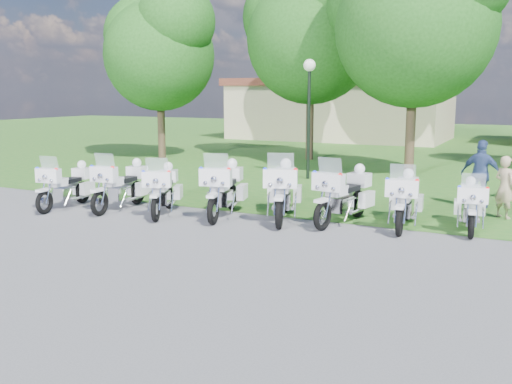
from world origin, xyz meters
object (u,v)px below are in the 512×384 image
at_px(motorcycle_2, 163,189).
at_px(lamp_post, 309,90).
at_px(motorcycle_7, 471,205).
at_px(bystander_a, 505,187).
at_px(motorcycle_1, 122,185).
at_px(bystander_c, 481,174).
at_px(motorcycle_0, 67,185).
at_px(motorcycle_4, 283,190).
at_px(motorcycle_6, 405,199).
at_px(motorcycle_3, 225,188).
at_px(motorcycle_5, 344,194).

height_order(motorcycle_2, lamp_post, lamp_post).
distance_m(motorcycle_7, bystander_a, 1.82).
bearing_deg(motorcycle_1, lamp_post, -113.22).
bearing_deg(bystander_a, motorcycle_7, 107.16).
xyz_separation_m(motorcycle_1, bystander_a, (9.42, 3.39, 0.12)).
xyz_separation_m(motorcycle_1, bystander_c, (8.75, 4.50, 0.27)).
xyz_separation_m(motorcycle_0, motorcycle_1, (1.49, 0.54, 0.04)).
relative_size(motorcycle_1, motorcycle_7, 1.14).
relative_size(motorcycle_1, bystander_a, 1.51).
distance_m(motorcycle_0, motorcycle_4, 6.10).
relative_size(lamp_post, bystander_a, 2.73).
bearing_deg(motorcycle_6, bystander_c, -120.19).
distance_m(motorcycle_0, motorcycle_6, 9.06).
relative_size(motorcycle_3, bystander_c, 1.33).
relative_size(motorcycle_2, motorcycle_6, 0.92).
relative_size(motorcycle_6, motorcycle_7, 1.12).
relative_size(motorcycle_3, bystander_a, 1.58).
height_order(motorcycle_5, bystander_c, bystander_c).
bearing_deg(motorcycle_0, motorcycle_1, -167.19).
relative_size(motorcycle_2, lamp_post, 0.50).
relative_size(motorcycle_3, lamp_post, 0.58).
height_order(motorcycle_0, motorcycle_6, motorcycle_6).
bearing_deg(bystander_c, motorcycle_6, 80.33).
distance_m(motorcycle_1, motorcycle_2, 1.40).
height_order(motorcycle_2, motorcycle_4, motorcycle_4).
height_order(motorcycle_1, motorcycle_4, motorcycle_4).
bearing_deg(motorcycle_7, bystander_a, -118.01).
distance_m(bystander_a, bystander_c, 1.30).
bearing_deg(motorcycle_5, bystander_c, -119.48).
distance_m(motorcycle_2, motorcycle_5, 4.70).
relative_size(motorcycle_0, lamp_post, 0.52).
distance_m(motorcycle_7, bystander_c, 2.84).
bearing_deg(motorcycle_0, motorcycle_5, -174.43).
relative_size(bystander_a, bystander_c, 0.85).
bearing_deg(motorcycle_1, motorcycle_3, -175.29).
relative_size(motorcycle_0, motorcycle_4, 0.89).
relative_size(motorcycle_0, motorcycle_1, 0.94).
height_order(motorcycle_6, motorcycle_7, motorcycle_6).
xyz_separation_m(bystander_a, bystander_c, (-0.67, 1.11, 0.15)).
height_order(motorcycle_1, motorcycle_3, motorcycle_3).
distance_m(motorcycle_1, motorcycle_3, 2.99).
height_order(motorcycle_2, bystander_c, bystander_c).
relative_size(motorcycle_7, bystander_c, 1.12).
height_order(motorcycle_0, lamp_post, lamp_post).
xyz_separation_m(motorcycle_2, motorcycle_3, (1.56, 0.51, 0.06)).
bearing_deg(motorcycle_7, motorcycle_4, 3.12).
height_order(motorcycle_1, motorcycle_6, motorcycle_1).
distance_m(motorcycle_5, bystander_a, 4.14).
bearing_deg(motorcycle_4, bystander_c, -158.62).
height_order(motorcycle_1, bystander_c, bystander_c).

